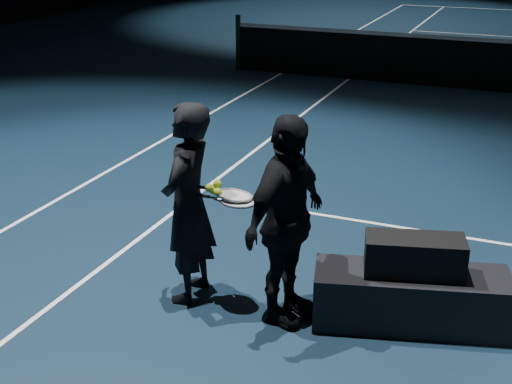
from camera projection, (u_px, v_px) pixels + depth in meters
net_post_left at (238, 43)px, 14.23m from camera, size 0.10×0.10×1.10m
player_bench at (411, 299)px, 5.52m from camera, size 1.57×0.86×0.45m
racket_bag at (414, 256)px, 5.38m from camera, size 0.80×0.50×0.30m
bag_signature at (410, 265)px, 5.25m from camera, size 0.34×0.09×0.10m
player_a at (188, 204)px, 5.72m from camera, size 0.43×0.63×1.67m
player_b at (286, 221)px, 5.39m from camera, size 0.61×1.04×1.67m
racket_lower at (238, 202)px, 5.51m from camera, size 0.69×0.24×0.03m
racket_upper at (235, 195)px, 5.55m from camera, size 0.69×0.24×0.10m
tennis_balls at (216, 189)px, 5.56m from camera, size 0.12×0.10×0.12m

